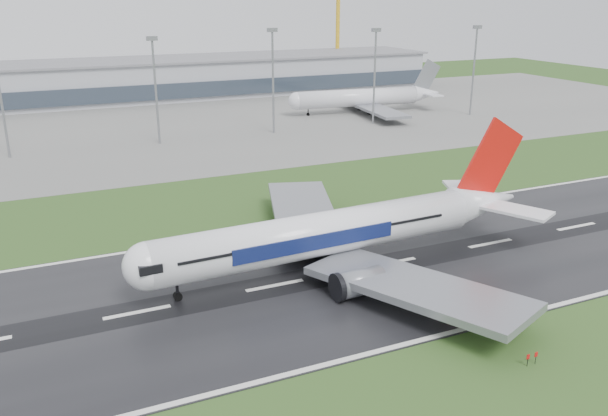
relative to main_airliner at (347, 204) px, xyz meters
name	(u,v)px	position (x,y,z in m)	size (l,w,h in m)	color
ground	(391,263)	(6.97, -2.36, -10.22)	(520.00, 520.00, 0.00)	#27471A
runway	(391,263)	(6.97, -2.36, -10.17)	(400.00, 45.00, 0.10)	black
apron	(191,124)	(6.97, 122.64, -10.18)	(400.00, 130.00, 0.08)	slate
terminal	(153,80)	(6.97, 182.64, -2.72)	(240.00, 36.00, 15.00)	#91939B
main_airliner	(347,204)	(0.00, 0.00, 0.00)	(68.57, 65.31, 20.25)	white
parked_airliner	(364,88)	(69.23, 117.13, -1.40)	(59.65, 55.54, 17.48)	silver
tower_crane	(338,32)	(99.84, 197.64, 13.28)	(47.86, 2.61, 47.01)	gold
floodmast_1	(1,102)	(-48.22, 97.64, 4.45)	(0.64, 0.64, 29.35)	gray
floodmast_2	(156,94)	(-8.75, 97.64, 4.16)	(0.64, 0.64, 28.76)	gray
floodmast_3	(273,84)	(26.60, 97.64, 4.89)	(0.64, 0.64, 30.23)	gray
floodmast_4	(374,79)	(61.97, 97.64, 4.51)	(0.64, 0.64, 29.47)	gray
floodmast_5	(473,73)	(101.89, 97.64, 4.57)	(0.64, 0.64, 29.58)	gray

